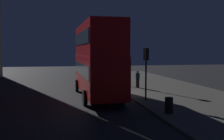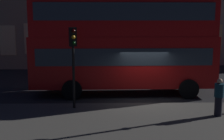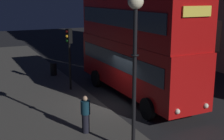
# 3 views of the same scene
# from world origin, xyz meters

# --- Properties ---
(ground_plane) EXTENTS (80.00, 80.00, 0.00)m
(ground_plane) POSITION_xyz_m (0.00, 0.00, 0.00)
(ground_plane) COLOR #232326
(sidewalk_slab) EXTENTS (44.00, 8.75, 0.12)m
(sidewalk_slab) POSITION_xyz_m (0.00, -5.14, 0.06)
(sidewalk_slab) COLOR #4C4944
(sidewalk_slab) RESTS_ON ground
(double_decker_bus) EXTENTS (10.14, 2.91, 5.61)m
(double_decker_bus) POSITION_xyz_m (-1.02, 1.60, 3.11)
(double_decker_bus) COLOR #B20F0F
(double_decker_bus) RESTS_ON ground
(traffic_light_near_kerb) EXTENTS (0.38, 0.40, 3.69)m
(traffic_light_near_kerb) POSITION_xyz_m (-3.44, -1.53, 2.78)
(traffic_light_near_kerb) COLOR black
(traffic_light_near_kerb) RESTS_ON sidewalk_slab
(pedestrian) EXTENTS (0.39, 0.39, 1.61)m
(pedestrian) POSITION_xyz_m (2.75, -2.83, 0.93)
(pedestrian) COLOR black
(pedestrian) RESTS_ON sidewalk_slab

